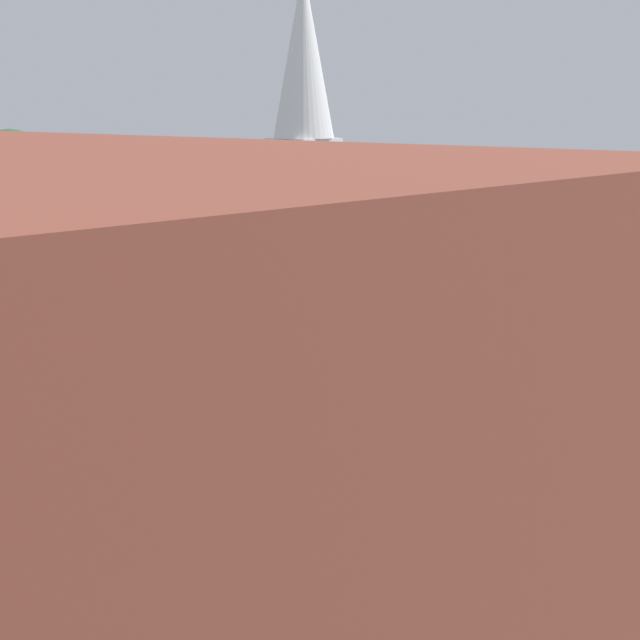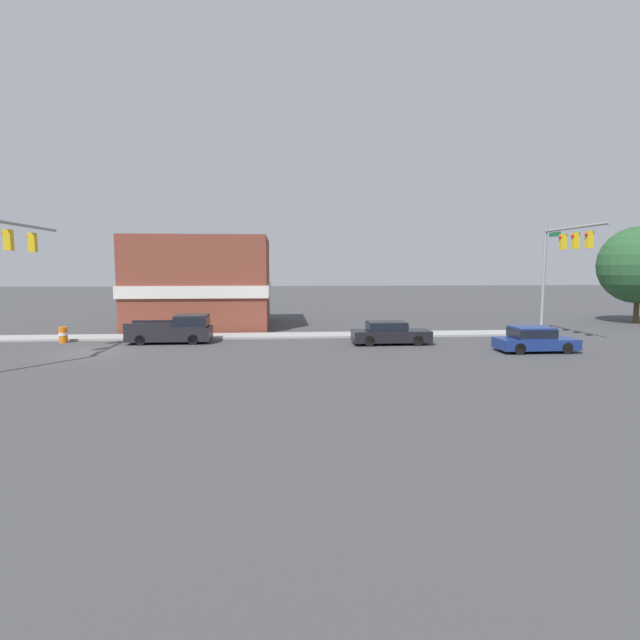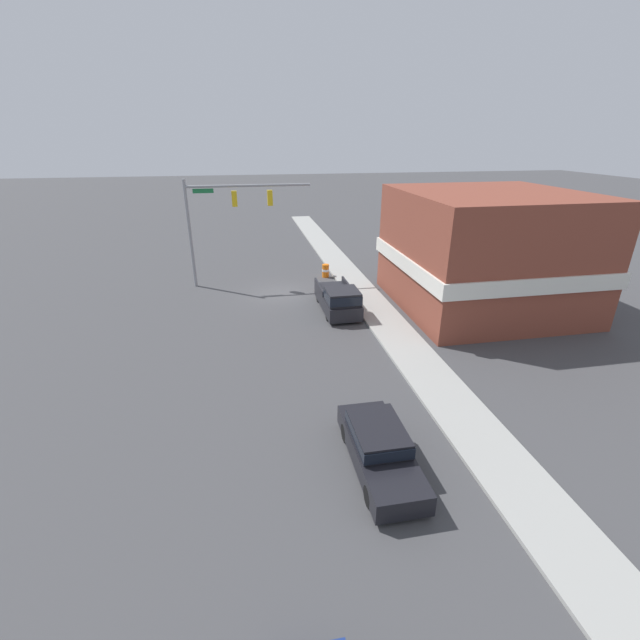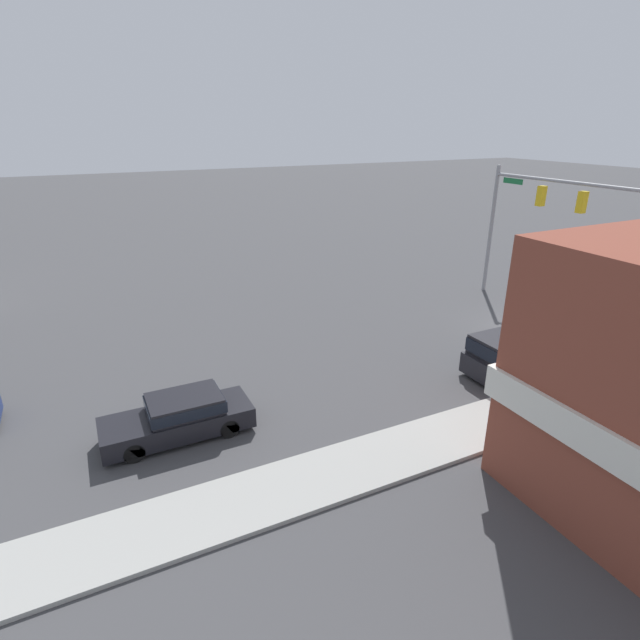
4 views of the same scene
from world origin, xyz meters
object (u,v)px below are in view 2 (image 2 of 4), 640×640
at_px(car_oncoming, 534,339).
at_px(pickup_truck_parked, 177,329).
at_px(car_lead, 389,332).
at_px(construction_barrel, 63,335).

distance_m(car_oncoming, pickup_truck_parked, 21.79).
bearing_deg(car_oncoming, pickup_truck_parked, 76.30).
distance_m(car_lead, car_oncoming, 8.42).
distance_m(pickup_truck_parked, construction_barrel, 7.39).
height_order(car_lead, construction_barrel, car_lead).
relative_size(car_oncoming, construction_barrel, 4.36).
distance_m(car_lead, pickup_truck_parked, 13.60).
xyz_separation_m(car_lead, pickup_truck_parked, (-1.69, -13.49, 0.14)).
xyz_separation_m(car_lead, construction_barrel, (-2.30, -20.85, -0.24)).
xyz_separation_m(car_lead, car_oncoming, (3.47, 7.67, 0.00)).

